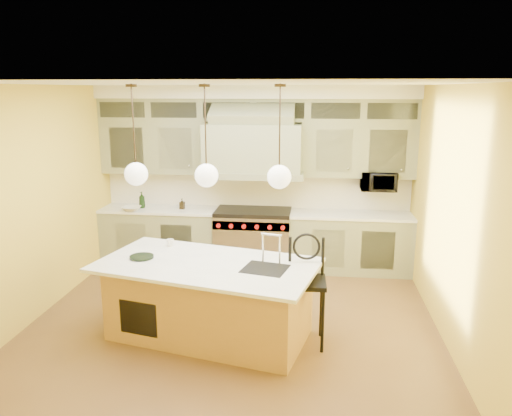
# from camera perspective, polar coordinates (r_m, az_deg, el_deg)

# --- Properties ---
(floor) EXTENTS (5.00, 5.00, 0.00)m
(floor) POSITION_cam_1_polar(r_m,az_deg,el_deg) (6.31, -2.79, -13.37)
(floor) COLOR brown
(floor) RESTS_ON ground
(ceiling) EXTENTS (5.00, 5.00, 0.00)m
(ceiling) POSITION_cam_1_polar(r_m,az_deg,el_deg) (5.63, -3.14, 14.00)
(ceiling) COLOR white
(ceiling) RESTS_ON wall_back
(wall_back) EXTENTS (5.00, 0.00, 5.00)m
(wall_back) POSITION_cam_1_polar(r_m,az_deg,el_deg) (8.22, -0.02, 3.69)
(wall_back) COLOR gold
(wall_back) RESTS_ON ground
(wall_front) EXTENTS (5.00, 0.00, 5.00)m
(wall_front) POSITION_cam_1_polar(r_m,az_deg,el_deg) (3.49, -9.98, -10.32)
(wall_front) COLOR gold
(wall_front) RESTS_ON ground
(wall_left) EXTENTS (0.00, 5.00, 5.00)m
(wall_left) POSITION_cam_1_polar(r_m,az_deg,el_deg) (6.69, -24.58, 0.18)
(wall_left) COLOR gold
(wall_left) RESTS_ON ground
(wall_right) EXTENTS (0.00, 5.00, 5.00)m
(wall_right) POSITION_cam_1_polar(r_m,az_deg,el_deg) (5.92, 21.63, -1.13)
(wall_right) COLOR gold
(wall_right) RESTS_ON ground
(back_cabinetry) EXTENTS (5.00, 0.77, 2.90)m
(back_cabinetry) POSITION_cam_1_polar(r_m,az_deg,el_deg) (7.97, -0.25, 3.22)
(back_cabinetry) COLOR gray
(back_cabinetry) RESTS_ON floor
(range) EXTENTS (1.20, 0.74, 0.96)m
(range) POSITION_cam_1_polar(r_m,az_deg,el_deg) (8.10, -0.32, -3.48)
(range) COLOR silver
(range) RESTS_ON floor
(kitchen_island) EXTENTS (2.69, 1.82, 1.35)m
(kitchen_island) POSITION_cam_1_polar(r_m,az_deg,el_deg) (5.92, -5.31, -10.24)
(kitchen_island) COLOR #AD823D
(kitchen_island) RESTS_ON floor
(counter_stool) EXTENTS (0.45, 0.45, 1.26)m
(counter_stool) POSITION_cam_1_polar(r_m,az_deg,el_deg) (5.69, 5.73, -8.51)
(counter_stool) COLOR black
(counter_stool) RESTS_ON floor
(microwave) EXTENTS (0.54, 0.37, 0.30)m
(microwave) POSITION_cam_1_polar(r_m,az_deg,el_deg) (7.98, 13.81, 3.00)
(microwave) COLOR black
(microwave) RESTS_ON back_cabinetry
(oil_bottle_a) EXTENTS (0.12, 0.12, 0.27)m
(oil_bottle_a) POSITION_cam_1_polar(r_m,az_deg,el_deg) (8.39, -12.91, 0.91)
(oil_bottle_a) COLOR black
(oil_bottle_a) RESTS_ON back_cabinetry
(oil_bottle_b) EXTENTS (0.08, 0.08, 0.17)m
(oil_bottle_b) POSITION_cam_1_polar(r_m,az_deg,el_deg) (8.20, -8.44, 0.48)
(oil_bottle_b) COLOR black
(oil_bottle_b) RESTS_ON back_cabinetry
(fruit_bowl) EXTENTS (0.30, 0.30, 0.07)m
(fruit_bowl) POSITION_cam_1_polar(r_m,az_deg,el_deg) (8.23, -14.05, -0.08)
(fruit_bowl) COLOR silver
(fruit_bowl) RESTS_ON back_cabinetry
(cup) EXTENTS (0.10, 0.10, 0.09)m
(cup) POSITION_cam_1_polar(r_m,az_deg,el_deg) (6.37, -9.79, -3.93)
(cup) COLOR white
(cup) RESTS_ON kitchen_island
(pendant_left) EXTENTS (0.26, 0.26, 1.11)m
(pendant_left) POSITION_cam_1_polar(r_m,az_deg,el_deg) (5.73, -13.55, 4.09)
(pendant_left) COLOR #2D2319
(pendant_left) RESTS_ON ceiling
(pendant_center) EXTENTS (0.26, 0.26, 1.11)m
(pendant_center) POSITION_cam_1_polar(r_m,az_deg,el_deg) (5.50, -5.69, 4.03)
(pendant_center) COLOR #2D2319
(pendant_center) RESTS_ON ceiling
(pendant_right) EXTENTS (0.26, 0.26, 1.11)m
(pendant_right) POSITION_cam_1_polar(r_m,az_deg,el_deg) (5.39, 2.67, 3.88)
(pendant_right) COLOR #2D2319
(pendant_right) RESTS_ON ceiling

